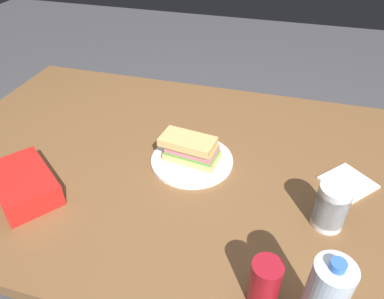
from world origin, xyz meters
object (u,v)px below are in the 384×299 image
(sandwich, at_px, (191,149))
(paper_plate, at_px, (192,160))
(plastic_cup_stack, at_px, (331,206))
(chip_bag, at_px, (23,184))
(soda_can_red, at_px, (264,283))
(dining_table, at_px, (195,183))

(sandwich, bearing_deg, paper_plate, -161.07)
(sandwich, height_order, plastic_cup_stack, plastic_cup_stack)
(paper_plate, height_order, sandwich, sandwich)
(sandwich, bearing_deg, chip_bag, 32.53)
(soda_can_red, bearing_deg, plastic_cup_stack, -117.92)
(dining_table, relative_size, soda_can_red, 14.58)
(dining_table, xyz_separation_m, soda_can_red, (-0.26, 0.40, 0.14))
(soda_can_red, relative_size, chip_bag, 0.53)
(dining_table, bearing_deg, chip_bag, 30.53)
(paper_plate, xyz_separation_m, sandwich, (0.00, 0.00, 0.05))
(sandwich, relative_size, soda_can_red, 1.58)
(dining_table, xyz_separation_m, paper_plate, (0.01, -0.01, 0.09))
(soda_can_red, height_order, plastic_cup_stack, plastic_cup_stack)
(plastic_cup_stack, bearing_deg, chip_bag, 8.03)
(paper_plate, relative_size, chip_bag, 1.15)
(soda_can_red, xyz_separation_m, chip_bag, (0.70, -0.14, -0.03))
(soda_can_red, xyz_separation_m, plastic_cup_stack, (-0.14, -0.26, 0.00))
(sandwich, height_order, chip_bag, sandwich)
(dining_table, distance_m, chip_bag, 0.52)
(dining_table, height_order, chip_bag, chip_bag)
(paper_plate, distance_m, sandwich, 0.05)
(paper_plate, height_order, plastic_cup_stack, plastic_cup_stack)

